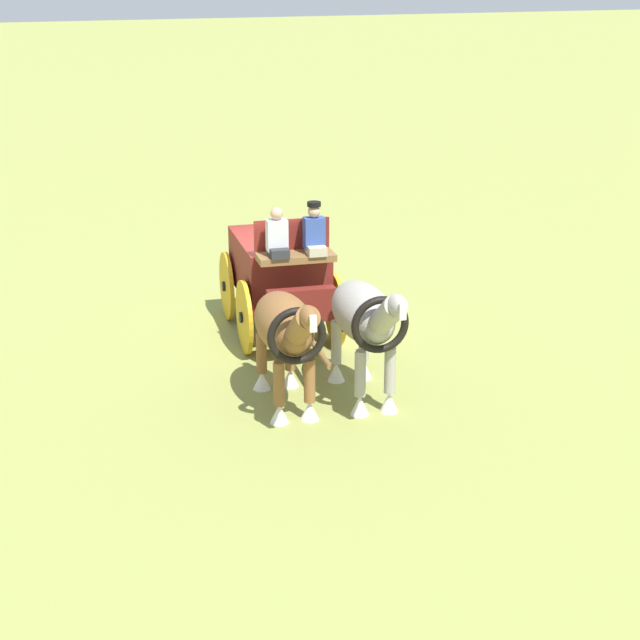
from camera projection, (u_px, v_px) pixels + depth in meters
ground_plane at (279, 331)px, 19.88m from camera, size 220.00×220.00×0.00m
show_wagon at (280, 270)px, 19.31m from camera, size 5.54×2.19×2.86m
draft_horse_near at (365, 319)px, 16.32m from camera, size 3.08×1.15×2.28m
draft_horse_off at (286, 330)px, 16.03m from camera, size 3.01×1.13×2.20m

